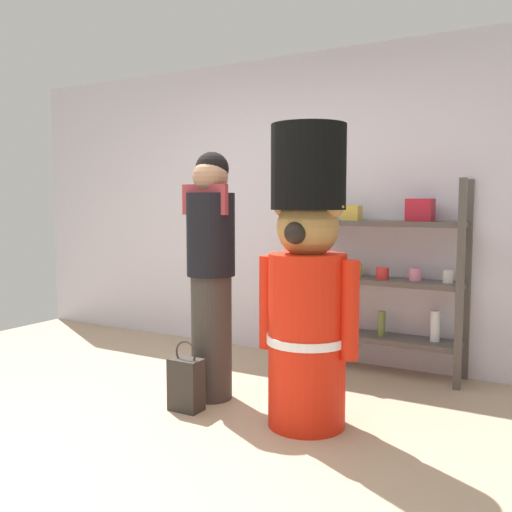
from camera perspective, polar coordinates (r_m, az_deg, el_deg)
name	(u,v)px	position (r m, az deg, el deg)	size (l,w,h in m)	color
ground_plane	(148,444)	(3.37, -10.75, -18.04)	(6.40, 6.40, 0.00)	tan
back_wall	(314,207)	(4.97, 5.82, 4.91)	(6.40, 0.12, 2.60)	silver
merchandise_shelf	(385,275)	(4.55, 12.77, -1.91)	(1.25, 0.35, 1.51)	#4C4742
teddy_bear_guard	(307,283)	(3.36, 5.17, -2.73)	(0.64, 0.48, 1.78)	red
person_shopper	(211,268)	(3.84, -4.53, -1.25)	(0.34, 0.32, 1.67)	#38332D
shopping_bag	(186,384)	(3.77, -7.02, -12.58)	(0.21, 0.14, 0.46)	#332D28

